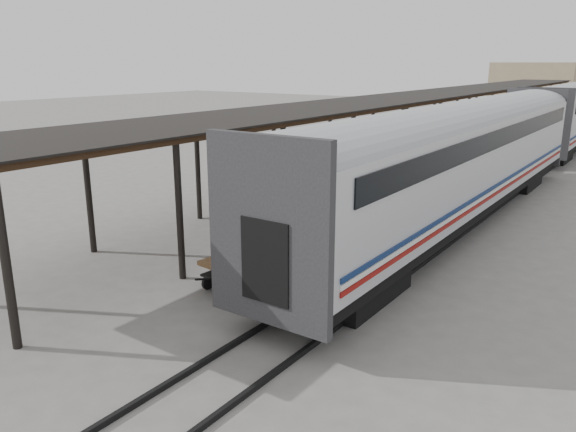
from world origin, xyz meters
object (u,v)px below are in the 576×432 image
Objects in this scene: porter at (236,229)px; luggage_tug at (410,157)px; pedestrian at (360,171)px; baggage_cart at (245,262)px.

luggage_tug is at bearing 10.66° from porter.
pedestrian reaches higher than luggage_tug.
porter is at bearing -63.04° from baggage_cart.
porter is at bearing -88.16° from luggage_tug.
pedestrian is (0.36, -6.93, 0.26)m from luggage_tug.
pedestrian is at bearing -95.75° from luggage_tug.
porter reaches higher than luggage_tug.
porter is (0.25, -0.65, 1.18)m from baggage_cart.
baggage_cart is 1.41× the size of pedestrian.
luggage_tug is at bearing 106.13° from baggage_cart.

